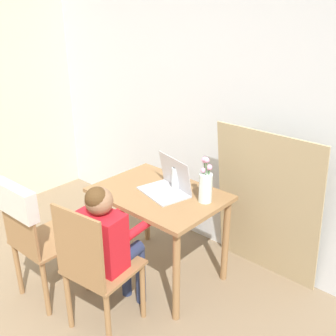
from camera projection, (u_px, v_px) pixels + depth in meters
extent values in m
cube|color=silver|center=(242.00, 108.00, 2.96)|extent=(6.40, 0.05, 2.50)
cube|color=olive|center=(159.00, 194.00, 2.85)|extent=(0.93, 0.66, 0.03)
cylinder|color=olive|center=(96.00, 231.00, 3.05)|extent=(0.05, 0.05, 0.68)
cylinder|color=olive|center=(176.00, 277.00, 2.54)|extent=(0.05, 0.05, 0.68)
cylinder|color=olive|center=(147.00, 205.00, 3.44)|extent=(0.05, 0.05, 0.68)
cylinder|color=olive|center=(226.00, 241.00, 2.93)|extent=(0.05, 0.05, 0.68)
cube|color=olive|center=(104.00, 267.00, 2.48)|extent=(0.45, 0.45, 0.02)
cube|color=olive|center=(78.00, 249.00, 2.24)|extent=(0.38, 0.07, 0.47)
cylinder|color=olive|center=(143.00, 291.00, 2.61)|extent=(0.04, 0.04, 0.43)
cylinder|color=olive|center=(105.00, 272.00, 2.78)|extent=(0.04, 0.04, 0.43)
cylinder|color=olive|center=(108.00, 322.00, 2.35)|extent=(0.04, 0.04, 0.43)
cylinder|color=olive|center=(69.00, 300.00, 2.52)|extent=(0.04, 0.04, 0.43)
cube|color=olive|center=(48.00, 240.00, 2.75)|extent=(0.41, 0.41, 0.02)
cube|color=olive|center=(18.00, 220.00, 2.52)|extent=(0.38, 0.03, 0.47)
cylinder|color=olive|center=(86.00, 265.00, 2.86)|extent=(0.04, 0.04, 0.43)
cylinder|color=olive|center=(58.00, 248.00, 3.06)|extent=(0.04, 0.04, 0.43)
cylinder|color=olive|center=(46.00, 289.00, 2.62)|extent=(0.04, 0.04, 0.43)
cylinder|color=olive|center=(18.00, 269.00, 2.82)|extent=(0.04, 0.04, 0.43)
cube|color=beige|center=(15.00, 200.00, 2.47)|extent=(0.39, 0.09, 0.20)
cube|color=red|center=(102.00, 240.00, 2.40)|extent=(0.31, 0.22, 0.37)
sphere|color=#936B4C|center=(99.00, 201.00, 2.29)|extent=(0.17, 0.17, 0.17)
sphere|color=#4C3319|center=(97.00, 199.00, 2.27)|extent=(0.14, 0.14, 0.14)
cylinder|color=navy|center=(126.00, 256.00, 2.54)|extent=(0.13, 0.29, 0.09)
cylinder|color=navy|center=(111.00, 250.00, 2.61)|extent=(0.13, 0.29, 0.09)
cylinder|color=navy|center=(141.00, 275.00, 2.74)|extent=(0.08, 0.08, 0.45)
cylinder|color=navy|center=(126.00, 268.00, 2.81)|extent=(0.08, 0.08, 0.45)
cylinder|color=red|center=(139.00, 229.00, 2.49)|extent=(0.09, 0.25, 0.06)
cylinder|color=red|center=(110.00, 218.00, 2.62)|extent=(0.09, 0.25, 0.06)
cube|color=#B2B2B7|center=(163.00, 192.00, 2.83)|extent=(0.41, 0.33, 0.01)
cube|color=silver|center=(163.00, 192.00, 2.83)|extent=(0.35, 0.24, 0.00)
cube|color=#B2B2B7|center=(175.00, 173.00, 2.83)|extent=(0.36, 0.14, 0.25)
cube|color=black|center=(175.00, 173.00, 2.83)|extent=(0.32, 0.12, 0.22)
cylinder|color=silver|center=(206.00, 188.00, 2.67)|extent=(0.09, 0.09, 0.21)
cylinder|color=#3D7A38|center=(209.00, 182.00, 2.65)|extent=(0.01, 0.01, 0.22)
sphere|color=#EA9EC6|center=(209.00, 167.00, 2.61)|extent=(0.04, 0.04, 0.04)
cylinder|color=#3D7A38|center=(208.00, 182.00, 2.67)|extent=(0.01, 0.01, 0.20)
sphere|color=#EA9EC6|center=(208.00, 168.00, 2.63)|extent=(0.04, 0.04, 0.04)
cylinder|color=#3D7A38|center=(204.00, 178.00, 2.66)|extent=(0.01, 0.01, 0.26)
sphere|color=#EA9EC6|center=(205.00, 160.00, 2.61)|extent=(0.04, 0.04, 0.04)
cylinder|color=#3D7A38|center=(203.00, 183.00, 2.66)|extent=(0.01, 0.01, 0.19)
sphere|color=#EA9EC6|center=(203.00, 170.00, 2.62)|extent=(0.04, 0.04, 0.04)
cylinder|color=#3D7A38|center=(206.00, 179.00, 2.63)|extent=(0.01, 0.01, 0.27)
sphere|color=#EA9EC6|center=(207.00, 160.00, 2.57)|extent=(0.04, 0.04, 0.04)
cylinder|color=silver|center=(176.00, 179.00, 2.85)|extent=(0.06, 0.06, 0.17)
cylinder|color=#262628|center=(176.00, 167.00, 2.82)|extent=(0.04, 0.04, 0.02)
cube|color=tan|center=(266.00, 206.00, 2.90)|extent=(0.83, 0.18, 1.18)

